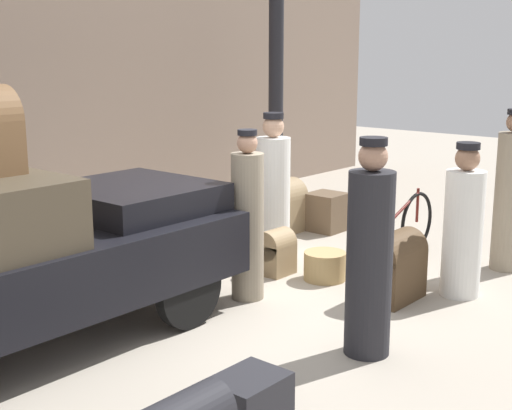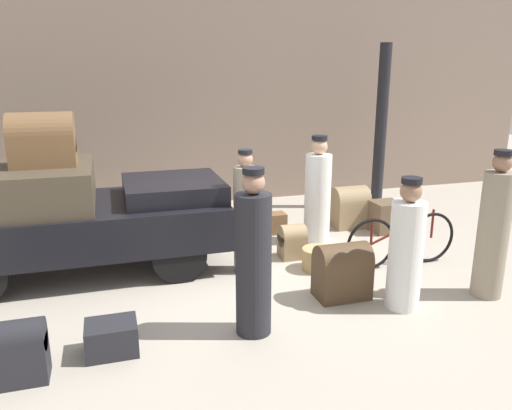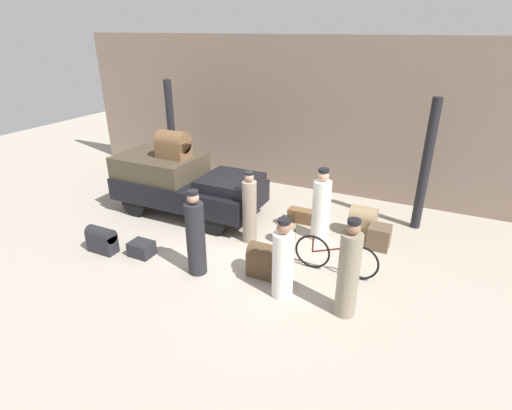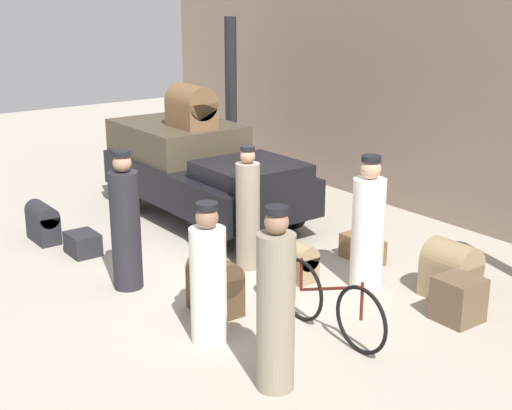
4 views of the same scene
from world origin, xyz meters
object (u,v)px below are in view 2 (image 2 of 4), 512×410
Objects in this scene: porter_standing_middle at (246,216)px; suitcase_small_leather at (112,338)px; bicycle at (402,240)px; trunk_barrel_dark at (349,207)px; suitcase_black_upright at (342,270)px; trunk_large_brown at (266,224)px; wicker_basket at (318,259)px; suitcase_tan_flat at (7,352)px; trunk_wicker_pale at (292,241)px; porter_carrying_trunk at (254,260)px; conductor_in_dark_uniform at (318,195)px; porter_with_bicycle at (406,251)px; truck at (69,212)px; trunk_umber_medium at (385,217)px; trunk_on_truck_roof at (42,140)px; porter_lifting_near_truck at (493,231)px.

porter_standing_middle reaches higher than suitcase_small_leather.
bicycle is at bearing -12.12° from porter_standing_middle.
suitcase_black_upright is at bearing -118.59° from trunk_barrel_dark.
wicker_basket is at bearing -82.49° from trunk_large_brown.
suitcase_tan_flat reaches higher than trunk_wicker_pale.
trunk_large_brown is at bearing 69.82° from porter_carrying_trunk.
conductor_in_dark_uniform is 2.48m from porter_with_bicycle.
porter_standing_middle is at bearing 34.42° from suitcase_tan_flat.
suitcase_tan_flat is 6.12m from trunk_barrel_dark.
suitcase_small_leather is at bearing 15.52° from suitcase_tan_flat.
suitcase_small_leather is (-1.87, -1.65, -0.64)m from porter_standing_middle.
truck is 7.72× the size of suitcase_small_leather.
porter_standing_middle reaches higher than suitcase_black_upright.
trunk_umber_medium is 1.03× the size of trunk_wicker_pale.
trunk_barrel_dark reaches higher than suitcase_tan_flat.
trunk_barrel_dark is 1.93m from trunk_wicker_pale.
porter_carrying_trunk reaches higher than trunk_barrel_dark.
trunk_umber_medium is at bearing 27.39° from suitcase_tan_flat.
trunk_wicker_pale is 0.64× the size of trunk_on_truck_roof.
bicycle is 1.39m from porter_with_bicycle.
bicycle is 4.24m from suitcase_small_leather.
porter_lifting_near_truck is at bearing -31.18° from porter_standing_middle.
porter_lifting_near_truck is 2.77m from trunk_wicker_pale.
trunk_on_truck_roof is at bearing 106.68° from suitcase_small_leather.
porter_carrying_trunk is at bearing -121.31° from trunk_wicker_pale.
suitcase_small_leather is (0.47, -2.35, -0.70)m from truck.
truck reaches higher than bicycle.
porter_carrying_trunk is 2.46m from suitcase_tan_flat.
wicker_basket is 2.08m from porter_carrying_trunk.
suitcase_tan_flat is at bearing -148.58° from trunk_wicker_pale.
porter_standing_middle is 2.57m from suitcase_small_leather.
trunk_umber_medium is (5.60, 2.90, -0.05)m from suitcase_tan_flat.
trunk_barrel_dark is at bearing 33.21° from suitcase_tan_flat.
suitcase_tan_flat is 6.31m from trunk_umber_medium.
trunk_on_truck_roof reaches higher than conductor_in_dark_uniform.
porter_with_bicycle is 2.33× the size of trunk_large_brown.
trunk_umber_medium is (4.69, 2.65, 0.10)m from suitcase_small_leather.
suitcase_small_leather is 4.09m from trunk_large_brown.
suitcase_tan_flat reaches higher than trunk_umber_medium.
trunk_large_brown is (-0.15, 2.63, -0.19)m from suitcase_black_upright.
trunk_umber_medium is at bearing 63.18° from porter_with_bicycle.
conductor_in_dark_uniform is (3.80, 0.15, -0.07)m from truck.
suitcase_black_upright is at bearing -94.96° from wicker_basket.
suitcase_black_upright is (1.30, 0.50, -0.48)m from porter_carrying_trunk.
conductor_in_dark_uniform reaches higher than trunk_large_brown.
wicker_basket is at bearing 85.04° from suitcase_black_upright.
trunk_on_truck_roof is at bearing -167.14° from trunk_large_brown.
trunk_barrel_dark is (0.85, 3.07, -0.36)m from porter_with_bicycle.
suitcase_small_leather is at bearing -163.89° from bicycle.
trunk_umber_medium is (5.17, 0.30, -0.60)m from truck.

